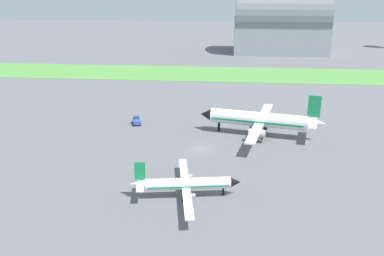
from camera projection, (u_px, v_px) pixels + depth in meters
ground_plane at (200, 149)px, 94.57m from camera, size 600.00×600.00×0.00m
grass_taxiway_strip at (215, 74)px, 169.11m from camera, size 360.00×28.00×0.08m
airplane_foreground_turboprop at (186, 184)px, 73.24m from camera, size 19.27×22.42×6.74m
airplane_midfield_jet at (260, 120)px, 101.84m from camera, size 29.95×30.35×10.82m
pushback_tug_near_gate at (137, 121)px, 110.54m from camera, size 2.80×3.94×1.95m
hangar_distant at (281, 22)px, 212.90m from camera, size 46.11×28.26×33.54m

